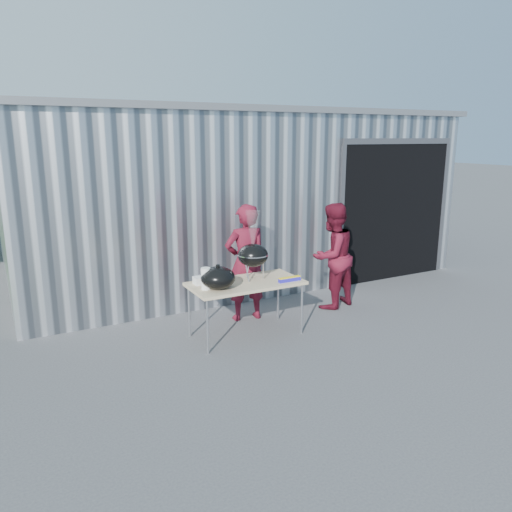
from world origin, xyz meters
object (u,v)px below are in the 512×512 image
folding_table (246,285)px  kettle_grill (253,249)px  person_cook (246,263)px  person_bystander (332,256)px

folding_table → kettle_grill: (0.15, 0.08, 0.46)m
folding_table → person_cook: person_cook is taller
person_cook → person_bystander: (1.43, -0.15, -0.03)m
person_cook → folding_table: bearing=68.7°
kettle_grill → person_bystander: bearing=12.1°
folding_table → person_cook: (0.29, 0.57, 0.14)m
folding_table → person_bystander: bearing=13.6°
person_bystander → folding_table: bearing=-1.7°
folding_table → person_bystander: person_bystander is taller
person_cook → person_bystander: person_cook is taller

